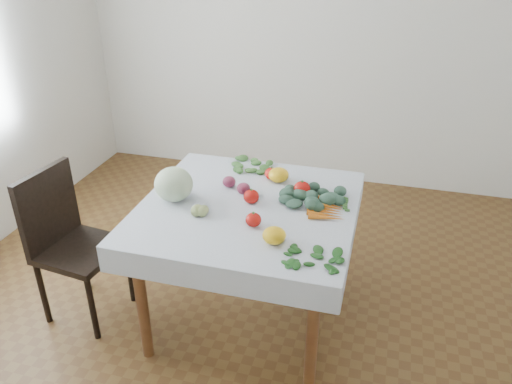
{
  "coord_description": "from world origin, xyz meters",
  "views": [
    {
      "loc": [
        0.65,
        -2.2,
        2.05
      ],
      "look_at": [
        0.03,
        0.04,
        0.82
      ],
      "focal_mm": 35.0,
      "sensor_mm": 36.0,
      "label": 1
    }
  ],
  "objects_px": {
    "chair": "(67,235)",
    "carrot_bunch": "(327,209)",
    "heirloom_back": "(279,175)",
    "cabbage": "(174,184)",
    "table": "(248,222)"
  },
  "relations": [
    {
      "from": "table",
      "to": "heirloom_back",
      "type": "relative_size",
      "value": 8.48
    },
    {
      "from": "chair",
      "to": "carrot_bunch",
      "type": "distance_m",
      "value": 1.46
    },
    {
      "from": "carrot_bunch",
      "to": "table",
      "type": "bearing_deg",
      "value": -174.02
    },
    {
      "from": "table",
      "to": "cabbage",
      "type": "bearing_deg",
      "value": -173.3
    },
    {
      "from": "chair",
      "to": "carrot_bunch",
      "type": "height_order",
      "value": "chair"
    },
    {
      "from": "heirloom_back",
      "to": "table",
      "type": "bearing_deg",
      "value": -106.34
    },
    {
      "from": "heirloom_back",
      "to": "carrot_bunch",
      "type": "distance_m",
      "value": 0.42
    },
    {
      "from": "chair",
      "to": "heirloom_back",
      "type": "relative_size",
      "value": 7.63
    },
    {
      "from": "table",
      "to": "cabbage",
      "type": "xyz_separation_m",
      "value": [
        -0.4,
        -0.05,
        0.19
      ]
    },
    {
      "from": "table",
      "to": "chair",
      "type": "distance_m",
      "value": 1.04
    },
    {
      "from": "cabbage",
      "to": "carrot_bunch",
      "type": "relative_size",
      "value": 0.82
    },
    {
      "from": "heirloom_back",
      "to": "carrot_bunch",
      "type": "relative_size",
      "value": 0.47
    },
    {
      "from": "chair",
      "to": "carrot_bunch",
      "type": "xyz_separation_m",
      "value": [
        1.42,
        0.24,
        0.25
      ]
    },
    {
      "from": "chair",
      "to": "heirloom_back",
      "type": "xyz_separation_m",
      "value": [
        1.1,
        0.51,
        0.28
      ]
    },
    {
      "from": "heirloom_back",
      "to": "carrot_bunch",
      "type": "height_order",
      "value": "heirloom_back"
    }
  ]
}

